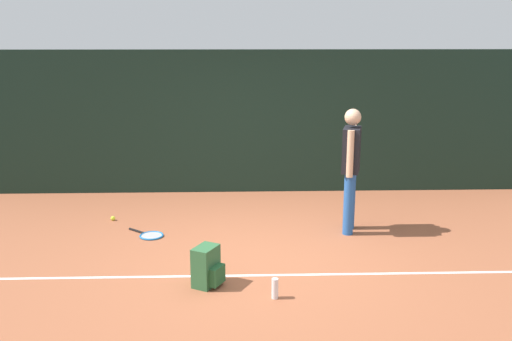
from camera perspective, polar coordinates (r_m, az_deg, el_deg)
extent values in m
plane|color=#9E5638|center=(6.84, 0.11, -8.97)|extent=(12.00, 12.00, 0.00)
cube|color=#192D23|center=(9.42, -0.51, 4.99)|extent=(10.00, 0.10, 2.41)
cube|color=white|center=(6.37, 0.27, -10.72)|extent=(9.00, 0.05, 0.00)
cylinder|color=#2659A5|center=(7.82, 9.64, -2.93)|extent=(0.14, 0.14, 0.85)
cylinder|color=#2659A5|center=(7.59, 9.50, -3.43)|extent=(0.14, 0.14, 0.85)
cube|color=black|center=(7.52, 9.79, 2.11)|extent=(0.32, 0.44, 0.60)
sphere|color=#D8A884|center=(7.45, 9.93, 5.43)|extent=(0.22, 0.22, 0.22)
cylinder|color=#D8A884|center=(7.74, 9.91, 2.36)|extent=(0.09, 0.09, 0.62)
cylinder|color=#D8A884|center=(7.31, 9.66, 1.70)|extent=(0.09, 0.09, 0.62)
cylinder|color=black|center=(7.87, -12.16, -6.09)|extent=(0.25, 0.22, 0.03)
torus|color=#1E72BF|center=(7.65, -10.69, -6.59)|extent=(0.46, 0.46, 0.02)
cylinder|color=#B2B2B2|center=(7.65, -10.69, -6.59)|extent=(0.39, 0.39, 0.00)
cube|color=#2D6038|center=(6.09, -5.18, -9.75)|extent=(0.32, 0.36, 0.44)
cube|color=#23562D|center=(6.05, -4.01, -10.70)|extent=(0.17, 0.23, 0.20)
sphere|color=#CCE033|center=(8.41, -14.50, -4.78)|extent=(0.07, 0.07, 0.07)
cylinder|color=white|center=(5.83, 1.96, -12.02)|extent=(0.07, 0.07, 0.22)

